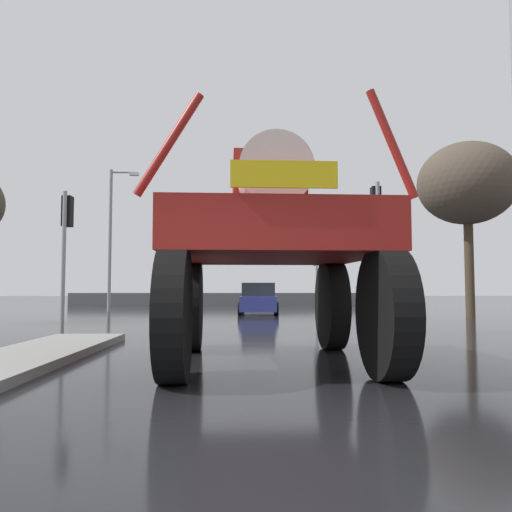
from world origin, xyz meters
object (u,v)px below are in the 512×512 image
streetlight_far_left (112,232)px  bare_tree_right (467,184)px  sedan_ahead (259,299)px  traffic_signal_near_left (66,230)px  traffic_signal_far_left (316,266)px  traffic_signal_near_right (377,223)px  oversize_sprayer (270,246)px

streetlight_far_left → bare_tree_right: bearing=-19.1°
sedan_ahead → bare_tree_right: bare_tree_right is taller
traffic_signal_near_left → traffic_signal_far_left: bearing=59.0°
streetlight_far_left → bare_tree_right: 18.11m
traffic_signal_near_right → traffic_signal_far_left: bearing=88.4°
streetlight_far_left → traffic_signal_near_left: bearing=-80.2°
oversize_sprayer → traffic_signal_far_left: (3.61, 19.96, 0.54)m
sedan_ahead → oversize_sprayer: bearing=-178.5°
traffic_signal_near_right → bare_tree_right: 10.48m
oversize_sprayer → bare_tree_right: bare_tree_right is taller
traffic_signal_near_left → sedan_ahead: bearing=63.5°
traffic_signal_near_left → streetlight_far_left: size_ratio=0.50×
streetlight_far_left → traffic_signal_far_left: bearing=4.6°
traffic_signal_near_right → traffic_signal_near_left: bearing=180.0°
sedan_ahead → traffic_signal_near_left: traffic_signal_near_left is taller
traffic_signal_far_left → streetlight_far_left: 11.49m
bare_tree_right → traffic_signal_near_right: bearing=-127.4°
sedan_ahead → traffic_signal_near_right: 11.71m
sedan_ahead → traffic_signal_far_left: bearing=-39.5°
traffic_signal_near_left → traffic_signal_near_right: 8.50m
traffic_signal_far_left → streetlight_far_left: (-11.32, -0.90, 1.78)m
oversize_sprayer → traffic_signal_far_left: size_ratio=1.60×
sedan_ahead → bare_tree_right: size_ratio=0.54×
oversize_sprayer → sedan_ahead: size_ratio=1.33×
streetlight_far_left → bare_tree_right: (17.05, -5.91, 1.52)m
oversize_sprayer → streetlight_far_left: bearing=19.8°
sedan_ahead → streetlight_far_left: (-7.95, 2.85, 3.60)m
oversize_sprayer → traffic_signal_near_left: oversize_sprayer is taller
oversize_sprayer → traffic_signal_far_left: 20.29m
oversize_sprayer → streetlight_far_left: size_ratio=0.71×
oversize_sprayer → sedan_ahead: (0.24, 16.20, -1.28)m
oversize_sprayer → bare_tree_right: 16.57m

